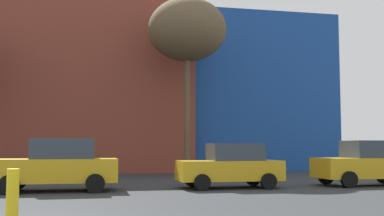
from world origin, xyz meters
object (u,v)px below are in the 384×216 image
object	(u,v)px
parked_car_3	(231,166)
parked_car_4	(368,163)
bollard_yellow_1	(12,198)
bare_tree_1	(187,31)
parked_car_2	(57,165)

from	to	relation	value
parked_car_3	parked_car_4	distance (m)	5.77
parked_car_4	bollard_yellow_1	xyz separation A→B (m)	(-12.45, -7.43, -0.33)
bare_tree_1	parked_car_2	bearing A→B (deg)	-128.86
bare_tree_1	bollard_yellow_1	bearing A→B (deg)	-113.50
bollard_yellow_1	parked_car_2	bearing A→B (deg)	87.10
bare_tree_1	bollard_yellow_1	distance (m)	18.05
parked_car_4	bare_tree_1	world-z (taller)	bare_tree_1
parked_car_2	parked_car_4	world-z (taller)	parked_car_2
parked_car_2	bollard_yellow_1	world-z (taller)	parked_car_2
parked_car_2	bollard_yellow_1	xyz separation A→B (m)	(-0.38, -7.43, -0.35)
parked_car_3	parked_car_4	xyz separation A→B (m)	(5.77, -0.00, 0.06)
parked_car_2	parked_car_3	distance (m)	6.31
bare_tree_1	bollard_yellow_1	world-z (taller)	bare_tree_1
parked_car_2	bare_tree_1	bearing A→B (deg)	-128.86
parked_car_4	bollard_yellow_1	bearing A→B (deg)	30.83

